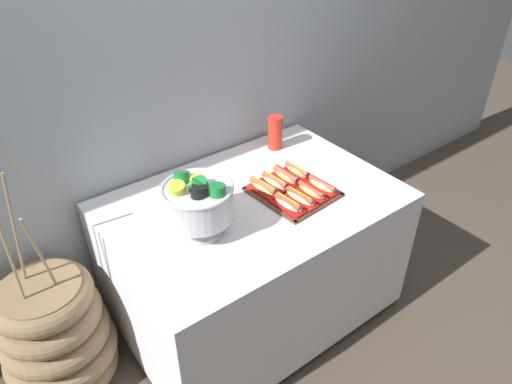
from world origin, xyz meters
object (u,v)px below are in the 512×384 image
at_px(hot_dog_3, 322,186).
at_px(hot_dog_6, 286,177).
at_px(hot_dog_0, 288,204).
at_px(serving_tray, 293,192).
at_px(hot_dog_5, 275,183).
at_px(donut, 175,187).
at_px(buffet_table, 254,256).
at_px(hot_dog_7, 297,172).
at_px(hot_dog_1, 300,198).
at_px(cup_stack, 275,132).
at_px(hot_dog_2, 311,192).
at_px(floor_vase, 56,334).
at_px(punch_bowl, 198,201).
at_px(hot_dog_4, 264,188).

relative_size(hot_dog_3, hot_dog_6, 0.97).
bearing_deg(hot_dog_0, serving_tray, 40.78).
bearing_deg(hot_dog_6, hot_dog_0, -127.75).
height_order(serving_tray, hot_dog_5, hot_dog_5).
height_order(hot_dog_5, donut, hot_dog_5).
height_order(buffet_table, hot_dog_7, hot_dog_7).
height_order(buffet_table, donut, donut).
bearing_deg(buffet_table, hot_dog_1, -47.15).
height_order(buffet_table, hot_dog_3, hot_dog_3).
distance_m(serving_tray, hot_dog_3, 0.14).
height_order(hot_dog_3, cup_stack, cup_stack).
bearing_deg(hot_dog_2, hot_dog_1, -175.48).
bearing_deg(hot_dog_0, hot_dog_2, 4.52).
height_order(hot_dog_2, hot_dog_5, hot_dog_5).
distance_m(buffet_table, cup_stack, 0.67).
relative_size(hot_dog_0, donut, 1.18).
height_order(hot_dog_1, hot_dog_5, hot_dog_5).
bearing_deg(floor_vase, hot_dog_7, -9.41).
distance_m(cup_stack, donut, 0.65).
xyz_separation_m(hot_dog_3, punch_bowl, (-0.62, 0.10, 0.12)).
distance_m(hot_dog_5, hot_dog_6, 0.08).
relative_size(floor_vase, hot_dog_4, 6.32).
height_order(buffet_table, floor_vase, floor_vase).
height_order(hot_dog_4, punch_bowl, punch_bowl).
height_order(serving_tray, hot_dog_1, hot_dog_1).
distance_m(hot_dog_1, hot_dog_5, 0.17).
height_order(hot_dog_4, hot_dog_7, hot_dog_4).
xyz_separation_m(hot_dog_2, hot_dog_7, (0.06, 0.17, 0.00)).
bearing_deg(hot_dog_7, floor_vase, 170.59).
relative_size(hot_dog_0, hot_dog_3, 1.03).
height_order(hot_dog_7, punch_bowl, punch_bowl).
xyz_separation_m(floor_vase, hot_dog_1, (1.11, -0.38, 0.50)).
bearing_deg(cup_stack, buffet_table, -140.33).
height_order(hot_dog_4, hot_dog_6, same).
bearing_deg(hot_dog_0, donut, 126.44).
relative_size(serving_tray, hot_dog_2, 2.25).
relative_size(floor_vase, serving_tray, 2.92).
xyz_separation_m(hot_dog_3, hot_dog_6, (-0.09, 0.16, 0.00)).
relative_size(floor_vase, hot_dog_2, 6.58).
distance_m(serving_tray, hot_dog_2, 0.10).
bearing_deg(hot_dog_0, hot_dog_1, 4.52).
distance_m(hot_dog_4, hot_dog_5, 0.08).
distance_m(floor_vase, serving_tray, 1.27).
bearing_deg(hot_dog_3, floor_vase, 163.56).
xyz_separation_m(buffet_table, serving_tray, (0.18, -0.07, 0.36)).
relative_size(buffet_table, hot_dog_6, 7.79).
xyz_separation_m(hot_dog_1, hot_dog_3, (0.15, 0.01, -0.00)).
height_order(hot_dog_3, donut, hot_dog_3).
bearing_deg(hot_dog_3, hot_dog_5, 136.80).
bearing_deg(floor_vase, donut, 4.76).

